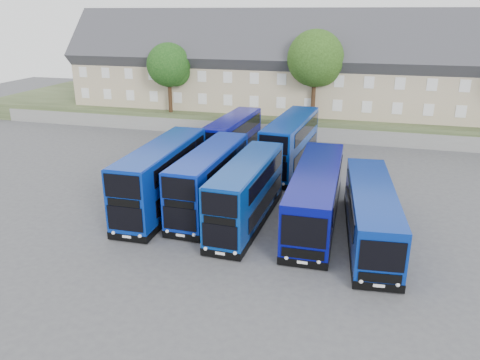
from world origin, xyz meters
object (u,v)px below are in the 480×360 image
object	(u,v)px
tree_west	(170,67)
tree_mid	(317,61)
dd_front_left	(163,178)
dd_front_mid	(210,181)
coach_east_a	(316,196)

from	to	relation	value
tree_west	tree_mid	xyz separation A→B (m)	(16.00, 0.50, 1.02)
tree_west	tree_mid	size ratio (longest dim) A/B	0.83
dd_front_left	tree_mid	world-z (taller)	tree_mid
tree_west	dd_front_left	bearing A→B (deg)	-68.56
dd_front_mid	tree_west	bearing A→B (deg)	120.51
tree_west	tree_mid	world-z (taller)	tree_mid
dd_front_left	coach_east_a	distance (m)	10.32
dd_front_left	tree_mid	xyz separation A→B (m)	(7.57, 21.98, 5.91)
dd_front_mid	coach_east_a	bearing A→B (deg)	1.07
tree_mid	coach_east_a	bearing A→B (deg)	-82.74
dd_front_mid	tree_west	size ratio (longest dim) A/B	1.36
dd_front_left	dd_front_mid	distance (m)	3.24
dd_front_left	tree_mid	size ratio (longest dim) A/B	1.21
dd_front_left	dd_front_mid	size ratio (longest dim) A/B	1.06
dd_front_mid	coach_east_a	size ratio (longest dim) A/B	0.81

